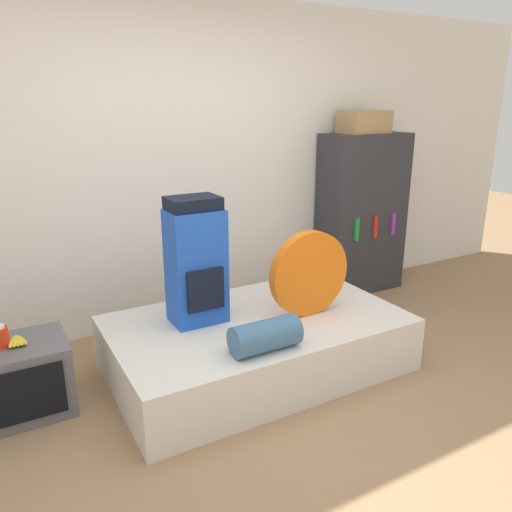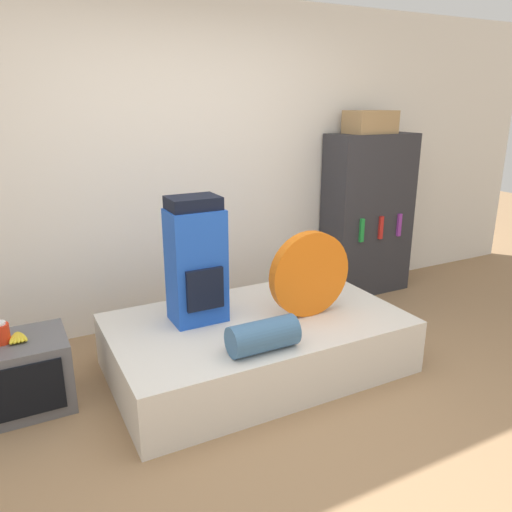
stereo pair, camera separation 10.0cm
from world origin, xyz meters
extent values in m
plane|color=#997551|center=(0.00, 0.00, 0.00)|extent=(16.00, 16.00, 0.00)
cube|color=white|center=(0.00, 1.94, 1.30)|extent=(8.00, 0.05, 2.60)
cube|color=silver|center=(0.17, 0.83, 0.19)|extent=(1.98, 1.18, 0.38)
cube|color=blue|center=(-0.19, 1.01, 0.76)|extent=(0.36, 0.26, 0.77)
cube|color=black|center=(-0.19, 1.02, 1.19)|extent=(0.33, 0.24, 0.08)
cube|color=black|center=(-0.19, 0.86, 0.65)|extent=(0.25, 0.03, 0.28)
cylinder|color=orange|center=(0.52, 0.72, 0.68)|extent=(0.60, 0.08, 0.60)
cylinder|color=#3D668E|center=(-0.01, 0.41, 0.47)|extent=(0.42, 0.19, 0.19)
cube|color=#5B5B60|center=(-1.34, 1.08, 0.22)|extent=(0.60, 0.45, 0.45)
cube|color=black|center=(-1.34, 0.84, 0.23)|extent=(0.48, 0.02, 0.32)
cylinder|color=red|center=(-1.39, 1.09, 0.51)|extent=(0.10, 0.10, 0.12)
ellipsoid|color=yellow|center=(-1.33, 1.08, 0.46)|extent=(0.08, 0.16, 0.04)
ellipsoid|color=yellow|center=(-1.32, 1.08, 0.46)|extent=(0.06, 0.16, 0.04)
ellipsoid|color=yellow|center=(-1.31, 1.08, 0.46)|extent=(0.04, 0.15, 0.04)
ellipsoid|color=yellow|center=(-1.29, 1.08, 0.46)|extent=(0.06, 0.16, 0.04)
ellipsoid|color=yellow|center=(-1.28, 1.08, 0.46)|extent=(0.08, 0.16, 0.04)
cube|color=#2D2D33|center=(1.82, 1.70, 0.76)|extent=(0.84, 0.38, 1.52)
cube|color=#1E8E38|center=(1.60, 1.50, 0.68)|extent=(0.04, 0.02, 0.22)
cube|color=red|center=(1.82, 1.50, 0.68)|extent=(0.04, 0.02, 0.22)
cube|color=purple|center=(2.05, 1.50, 0.68)|extent=(0.04, 0.02, 0.22)
cube|color=#A88456|center=(1.78, 1.70, 1.62)|extent=(0.43, 0.29, 0.20)
camera|label=1|loc=(-1.38, -1.91, 1.82)|focal=35.00mm
camera|label=2|loc=(-1.29, -1.96, 1.82)|focal=35.00mm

